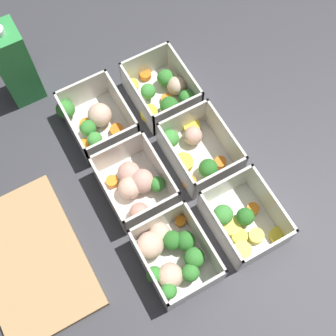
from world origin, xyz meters
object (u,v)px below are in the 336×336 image
(container_near_center, at_px, (196,150))
(container_far_right, at_px, (94,120))
(container_near_left, at_px, (242,221))
(container_near_right, at_px, (164,92))
(container_far_center, at_px, (136,185))
(juice_carton, at_px, (14,65))
(container_far_left, at_px, (171,255))

(container_near_center, height_order, container_far_right, same)
(container_near_center, bearing_deg, container_near_left, -179.61)
(container_near_right, height_order, container_far_right, same)
(container_near_center, distance_m, container_far_center, 0.14)
(container_near_center, distance_m, container_far_right, 0.22)
(container_near_center, relative_size, juice_carton, 0.80)
(juice_carton, bearing_deg, container_far_right, -148.41)
(container_far_left, distance_m, container_far_center, 0.15)
(container_far_right, bearing_deg, container_near_center, -137.45)
(container_near_left, relative_size, container_far_center, 0.98)
(container_near_right, bearing_deg, container_near_center, 176.04)
(container_near_center, height_order, container_near_right, same)
(container_near_center, xyz_separation_m, container_far_left, (-0.16, 0.15, 0.00))
(container_near_left, height_order, container_near_center, same)
(container_near_right, height_order, juice_carton, juice_carton)
(container_far_center, height_order, container_far_right, same)
(container_far_left, bearing_deg, juice_carton, 11.23)
(container_far_left, bearing_deg, container_near_right, -26.75)
(container_near_left, height_order, container_near_right, same)
(container_far_center, relative_size, container_far_right, 1.03)
(container_near_left, distance_m, juice_carton, 0.54)
(container_near_left, relative_size, container_far_left, 1.00)
(container_near_left, relative_size, container_near_center, 0.94)
(container_near_center, bearing_deg, container_near_right, -3.96)
(container_far_center, bearing_deg, container_near_left, -138.70)
(container_near_center, height_order, container_far_left, same)
(container_far_center, height_order, juice_carton, juice_carton)
(container_near_center, bearing_deg, container_far_left, 137.68)
(container_near_right, relative_size, juice_carton, 0.76)
(container_near_left, xyz_separation_m, container_near_right, (0.32, -0.01, 0.00))
(container_near_center, distance_m, container_far_left, 0.22)
(container_near_center, height_order, juice_carton, juice_carton)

